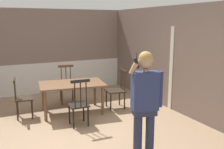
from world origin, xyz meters
The scene contains 9 objects.
ground_plane centered at (0.00, 0.00, 0.00)m, with size 7.49×7.49×0.00m, color #9E7F60.
room_back_partition centered at (0.00, 3.41, 1.25)m, with size 5.43×0.17×2.60m.
room_right_partition centered at (2.71, 0.00, 1.30)m, with size 0.13×6.81×2.60m.
dining_table centered at (0.31, 1.21, 0.66)m, with size 1.66×1.19×0.75m.
chair_near_window centered at (0.18, 0.34, 0.49)m, with size 0.42×0.42×1.05m.
chair_by_doorway centered at (1.45, 1.04, 0.49)m, with size 0.52×0.52×1.01m.
chair_at_table_head centered at (-0.84, 1.37, 0.47)m, with size 0.45×0.45×0.94m.
chair_opposite_corner centered at (0.43, 2.08, 0.48)m, with size 0.48×0.48×1.03m.
person_figure centered at (0.67, -1.45, 1.03)m, with size 0.56×0.32×1.77m.
Camera 1 is at (-1.50, -4.70, 2.20)m, focal length 41.38 mm.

